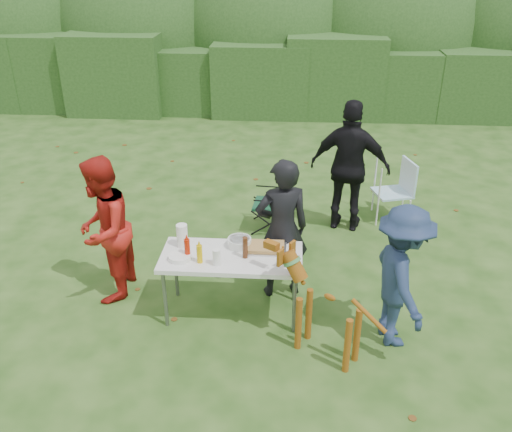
# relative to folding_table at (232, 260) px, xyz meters

# --- Properties ---
(ground) EXTENTS (80.00, 80.00, 0.00)m
(ground) POSITION_rel_folding_table_xyz_m (-0.18, -0.09, -0.69)
(ground) COLOR #1E4211
(hedge_row) EXTENTS (22.00, 1.40, 1.70)m
(hedge_row) POSITION_rel_folding_table_xyz_m (-0.18, 7.91, 0.16)
(hedge_row) COLOR #23471C
(hedge_row) RESTS_ON ground
(shrub_backdrop) EXTENTS (20.00, 2.60, 3.20)m
(shrub_backdrop) POSITION_rel_folding_table_xyz_m (-0.18, 9.51, 0.91)
(shrub_backdrop) COLOR #3D6628
(shrub_backdrop) RESTS_ON ground
(folding_table) EXTENTS (1.50, 0.70, 0.74)m
(folding_table) POSITION_rel_folding_table_xyz_m (0.00, 0.00, 0.00)
(folding_table) COLOR silver
(folding_table) RESTS_ON ground
(person_cook) EXTENTS (0.70, 0.55, 1.67)m
(person_cook) POSITION_rel_folding_table_xyz_m (0.52, 0.43, 0.15)
(person_cook) COLOR black
(person_cook) RESTS_ON ground
(person_red_jacket) EXTENTS (0.65, 0.83, 1.69)m
(person_red_jacket) POSITION_rel_folding_table_xyz_m (-1.46, 0.26, 0.16)
(person_red_jacket) COLOR #A81A14
(person_red_jacket) RESTS_ON ground
(person_black_puffy) EXTENTS (1.17, 0.70, 1.87)m
(person_black_puffy) POSITION_rel_folding_table_xyz_m (1.41, 2.13, 0.25)
(person_black_puffy) COLOR black
(person_black_puffy) RESTS_ON ground
(child) EXTENTS (0.73, 1.07, 1.52)m
(child) POSITION_rel_folding_table_xyz_m (1.71, -0.33, 0.08)
(child) COLOR navy
(child) RESTS_ON ground
(dog) EXTENTS (1.16, 0.97, 1.05)m
(dog) POSITION_rel_folding_table_xyz_m (1.01, -0.61, -0.16)
(dog) COLOR brown
(dog) RESTS_ON ground
(camping_chair) EXTENTS (0.59, 0.59, 0.87)m
(camping_chair) POSITION_rel_folding_table_xyz_m (0.33, 2.00, -0.25)
(camping_chair) COLOR #114026
(camping_chair) RESTS_ON ground
(lawn_chair) EXTENTS (0.66, 0.66, 0.91)m
(lawn_chair) POSITION_rel_folding_table_xyz_m (2.09, 2.46, -0.23)
(lawn_chair) COLOR #55AFD2
(lawn_chair) RESTS_ON ground
(food_tray) EXTENTS (0.45, 0.30, 0.02)m
(food_tray) POSITION_rel_folding_table_xyz_m (0.35, 0.14, 0.06)
(food_tray) COLOR #B7B7BA
(food_tray) RESTS_ON folding_table
(focaccia_bread) EXTENTS (0.40, 0.26, 0.04)m
(focaccia_bread) POSITION_rel_folding_table_xyz_m (0.35, 0.14, 0.09)
(focaccia_bread) COLOR #AE8346
(focaccia_bread) RESTS_ON food_tray
(mustard_bottle) EXTENTS (0.06, 0.06, 0.20)m
(mustard_bottle) POSITION_rel_folding_table_xyz_m (-0.31, -0.16, 0.15)
(mustard_bottle) COLOR #D5AA06
(mustard_bottle) RESTS_ON folding_table
(ketchup_bottle) EXTENTS (0.06, 0.06, 0.22)m
(ketchup_bottle) POSITION_rel_folding_table_xyz_m (-0.45, -0.08, 0.16)
(ketchup_bottle) COLOR #B01B04
(ketchup_bottle) RESTS_ON folding_table
(beer_bottle) EXTENTS (0.06, 0.06, 0.24)m
(beer_bottle) POSITION_rel_folding_table_xyz_m (0.15, -0.03, 0.17)
(beer_bottle) COLOR #47230F
(beer_bottle) RESTS_ON folding_table
(paper_towel_roll) EXTENTS (0.12, 0.12, 0.26)m
(paper_towel_roll) POSITION_rel_folding_table_xyz_m (-0.55, 0.16, 0.18)
(paper_towel_roll) COLOR white
(paper_towel_roll) RESTS_ON folding_table
(cup_stack) EXTENTS (0.08, 0.08, 0.18)m
(cup_stack) POSITION_rel_folding_table_xyz_m (-0.13, -0.20, 0.14)
(cup_stack) COLOR white
(cup_stack) RESTS_ON folding_table
(pasta_bowl) EXTENTS (0.26, 0.26, 0.10)m
(pasta_bowl) POSITION_rel_folding_table_xyz_m (0.07, 0.19, 0.10)
(pasta_bowl) COLOR silver
(pasta_bowl) RESTS_ON folding_table
(plate_stack) EXTENTS (0.24, 0.24, 0.05)m
(plate_stack) POSITION_rel_folding_table_xyz_m (-0.53, -0.12, 0.08)
(plate_stack) COLOR white
(plate_stack) RESTS_ON folding_table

